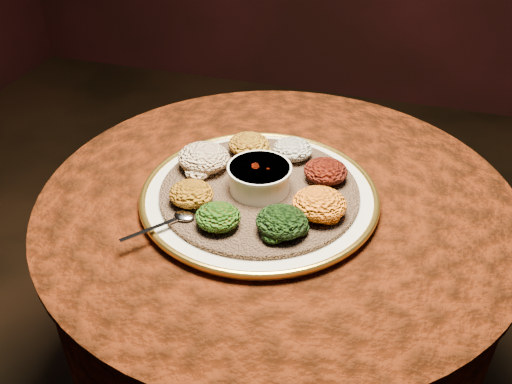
# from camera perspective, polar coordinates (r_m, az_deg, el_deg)

# --- Properties ---
(table) EXTENTS (0.96, 0.96, 0.73)m
(table) POSITION_cam_1_polar(r_m,az_deg,el_deg) (1.26, 2.00, -7.04)
(table) COLOR black
(table) RESTS_ON ground
(platter) EXTENTS (0.48, 0.48, 0.02)m
(platter) POSITION_cam_1_polar(r_m,az_deg,el_deg) (1.12, 0.34, -0.35)
(platter) COLOR silver
(platter) RESTS_ON table
(injera) EXTENTS (0.45, 0.45, 0.01)m
(injera) POSITION_cam_1_polar(r_m,az_deg,el_deg) (1.12, 0.34, 0.10)
(injera) COLOR brown
(injera) RESTS_ON platter
(stew_bowl) EXTENTS (0.12, 0.12, 0.05)m
(stew_bowl) POSITION_cam_1_polar(r_m,az_deg,el_deg) (1.10, 0.35, 1.58)
(stew_bowl) COLOR white
(stew_bowl) RESTS_ON injera
(spoon) EXTENTS (0.10, 0.11, 0.01)m
(spoon) POSITION_cam_1_polar(r_m,az_deg,el_deg) (1.04, -7.72, -2.59)
(spoon) COLOR silver
(spoon) RESTS_ON injera
(portion_ayib) EXTENTS (0.08, 0.08, 0.04)m
(portion_ayib) POSITION_cam_1_polar(r_m,az_deg,el_deg) (1.20, 3.69, 4.28)
(portion_ayib) COLOR beige
(portion_ayib) RESTS_ON injera
(portion_kitfo) EXTENTS (0.09, 0.08, 0.04)m
(portion_kitfo) POSITION_cam_1_polar(r_m,az_deg,el_deg) (1.14, 6.98, 2.09)
(portion_kitfo) COLOR black
(portion_kitfo) RESTS_ON injera
(portion_tikil) EXTENTS (0.10, 0.10, 0.05)m
(portion_tikil) POSITION_cam_1_polar(r_m,az_deg,el_deg) (1.04, 6.36, -1.19)
(portion_tikil) COLOR #AD6C0E
(portion_tikil) RESTS_ON injera
(portion_gomen) EXTENTS (0.09, 0.09, 0.04)m
(portion_gomen) POSITION_cam_1_polar(r_m,az_deg,el_deg) (1.00, 2.59, -2.97)
(portion_gomen) COLOR black
(portion_gomen) RESTS_ON injera
(portion_mixveg) EXTENTS (0.08, 0.08, 0.04)m
(portion_mixveg) POSITION_cam_1_polar(r_m,az_deg,el_deg) (1.01, -3.82, -2.49)
(portion_mixveg) COLOR #8B3108
(portion_mixveg) RESTS_ON injera
(portion_kik) EXTENTS (0.08, 0.08, 0.04)m
(portion_kik) POSITION_cam_1_polar(r_m,az_deg,el_deg) (1.07, -6.48, -0.16)
(portion_kik) COLOR #AB5C0F
(portion_kik) RESTS_ON injera
(portion_timatim) EXTENTS (0.11, 0.10, 0.05)m
(portion_timatim) POSITION_cam_1_polar(r_m,az_deg,el_deg) (1.17, -5.24, 3.44)
(portion_timatim) COLOR maroon
(portion_timatim) RESTS_ON injera
(portion_shiro) EXTENTS (0.09, 0.08, 0.04)m
(portion_shiro) POSITION_cam_1_polar(r_m,az_deg,el_deg) (1.21, -0.71, 4.78)
(portion_shiro) COLOR #A47613
(portion_shiro) RESTS_ON injera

